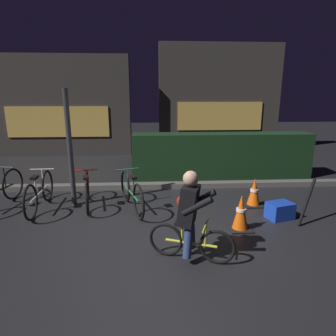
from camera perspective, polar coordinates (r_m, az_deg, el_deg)
name	(u,v)px	position (r m, az deg, el deg)	size (l,w,h in m)	color
ground_plane	(158,229)	(4.86, -1.99, -12.15)	(40.00, 40.00, 0.00)	black
sidewalk_curb	(156,186)	(6.88, -2.45, -3.55)	(12.00, 0.24, 0.12)	#56544F
hedge_row	(221,155)	(7.84, 10.67, 2.52)	(4.80, 0.70, 1.20)	black
storefront_left	(59,107)	(11.37, -21.11, 11.47)	(5.22, 0.54, 3.61)	#383330
storefront_right	(219,99)	(11.87, 10.25, 13.57)	(4.82, 0.54, 4.16)	#383330
street_post	(70,149)	(5.86, -19.15, 3.59)	(0.10, 0.10, 2.31)	#2D2D33
parked_bike_left_mid	(40,193)	(6.05, -24.45, -4.53)	(0.46, 1.64, 0.76)	black
parked_bike_center_left	(87,191)	(5.91, -15.94, -4.47)	(0.46, 1.49, 0.70)	black
parked_bike_center_right	(131,192)	(5.56, -7.38, -4.92)	(0.59, 1.58, 0.76)	black
traffic_cone_near	(241,213)	(4.86, 14.46, -8.77)	(0.36, 0.36, 0.61)	black
traffic_cone_far	(254,193)	(5.97, 16.96, -4.79)	(0.36, 0.36, 0.57)	black
blue_crate	(280,211)	(5.57, 21.60, -7.97)	(0.44, 0.32, 0.30)	#193DB7
cyclist	(190,215)	(3.80, 4.43, -9.51)	(1.13, 0.64, 1.25)	black
closed_umbrella	(307,202)	(5.43, 26.16, -6.19)	(0.05, 0.05, 0.85)	black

